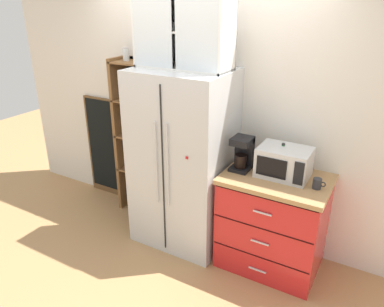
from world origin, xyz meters
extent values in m
plane|color=tan|center=(0.00, 0.00, 0.00)|extent=(10.72, 10.72, 0.00)
cube|color=silver|center=(0.00, 0.40, 1.27)|extent=(5.02, 0.10, 2.55)
cube|color=silver|center=(0.00, 0.00, 0.89)|extent=(0.91, 0.71, 1.78)
cube|color=black|center=(0.00, -0.36, 0.89)|extent=(0.01, 0.01, 1.64)
cylinder|color=silver|center=(-0.06, -0.37, 0.98)|extent=(0.02, 0.02, 0.80)
cylinder|color=silver|center=(0.06, -0.37, 0.98)|extent=(0.02, 0.02, 0.80)
cube|color=red|center=(0.25, -0.36, 1.10)|extent=(0.02, 0.01, 0.02)
cube|color=brown|center=(-0.73, 0.37, 0.89)|extent=(0.52, 0.04, 1.78)
cube|color=brown|center=(-0.95, 0.21, 0.89)|extent=(0.04, 0.27, 1.78)
cube|color=brown|center=(-0.51, 0.21, 0.89)|extent=(0.04, 0.27, 1.78)
cube|color=brown|center=(-0.73, 0.21, 0.52)|extent=(0.46, 0.27, 0.02)
cylinder|color=silver|center=(-0.85, 0.23, 0.59)|extent=(0.07, 0.07, 0.11)
cylinder|color=white|center=(-0.85, 0.23, 0.57)|extent=(0.06, 0.06, 0.08)
cylinder|color=#B2B2B7|center=(-0.85, 0.23, 0.65)|extent=(0.06, 0.06, 0.01)
cylinder|color=silver|center=(-0.72, 0.23, 0.58)|extent=(0.08, 0.08, 0.11)
cylinder|color=beige|center=(-0.72, 0.23, 0.57)|extent=(0.07, 0.07, 0.07)
cylinder|color=#B2B2B7|center=(-0.72, 0.23, 0.64)|extent=(0.08, 0.08, 0.01)
cylinder|color=silver|center=(-0.60, 0.20, 0.58)|extent=(0.06, 0.06, 0.10)
cylinder|color=#B77A38|center=(-0.60, 0.20, 0.56)|extent=(0.05, 0.05, 0.06)
cylinder|color=#B2B2B7|center=(-0.60, 0.20, 0.63)|extent=(0.06, 0.06, 0.01)
cube|color=brown|center=(-0.73, 0.21, 0.93)|extent=(0.46, 0.27, 0.02)
cylinder|color=silver|center=(-0.83, 0.21, 1.00)|extent=(0.07, 0.07, 0.13)
cylinder|color=brown|center=(-0.83, 0.21, 0.98)|extent=(0.06, 0.06, 0.09)
cylinder|color=#B2B2B7|center=(-0.83, 0.21, 1.07)|extent=(0.06, 0.06, 0.01)
cylinder|color=silver|center=(-0.64, 0.22, 1.00)|extent=(0.07, 0.07, 0.13)
cylinder|color=#382316|center=(-0.64, 0.22, 0.98)|extent=(0.06, 0.06, 0.09)
cylinder|color=#B2B2B7|center=(-0.64, 0.22, 1.07)|extent=(0.07, 0.07, 0.01)
cube|color=brown|center=(-0.73, 0.21, 1.34)|extent=(0.46, 0.27, 0.02)
cylinder|color=silver|center=(-0.87, 0.22, 1.40)|extent=(0.08, 0.08, 0.11)
cylinder|color=#2D2D2D|center=(-0.87, 0.22, 1.38)|extent=(0.07, 0.07, 0.08)
cylinder|color=#B2B2B7|center=(-0.87, 0.22, 1.46)|extent=(0.07, 0.07, 0.01)
cylinder|color=silver|center=(-0.73, 0.20, 1.39)|extent=(0.08, 0.08, 0.10)
cylinder|color=#E0C67F|center=(-0.73, 0.20, 1.38)|extent=(0.07, 0.07, 0.06)
cylinder|color=#B2B2B7|center=(-0.73, 0.20, 1.45)|extent=(0.08, 0.08, 0.01)
cylinder|color=silver|center=(-0.61, 0.23, 1.40)|extent=(0.07, 0.07, 0.12)
cylinder|color=white|center=(-0.61, 0.23, 1.39)|extent=(0.06, 0.06, 0.08)
cylinder|color=#B2B2B7|center=(-0.61, 0.23, 1.47)|extent=(0.07, 0.07, 0.01)
cube|color=brown|center=(-0.73, 0.21, 1.74)|extent=(0.46, 0.27, 0.02)
cylinder|color=silver|center=(-0.83, 0.23, 1.82)|extent=(0.07, 0.07, 0.13)
cylinder|color=#CCB78C|center=(-0.83, 0.23, 1.80)|extent=(0.06, 0.06, 0.09)
cylinder|color=#B2B2B7|center=(-0.83, 0.23, 1.88)|extent=(0.06, 0.06, 0.01)
cube|color=red|center=(0.94, 0.03, 0.44)|extent=(0.89, 0.64, 0.88)
cube|color=tan|center=(0.94, 0.03, 0.90)|extent=(0.92, 0.67, 0.04)
cube|color=black|center=(0.94, -0.29, 0.28)|extent=(0.87, 0.00, 0.01)
cube|color=silver|center=(0.94, -0.30, 0.15)|extent=(0.16, 0.01, 0.01)
cube|color=black|center=(0.94, -0.29, 0.58)|extent=(0.87, 0.00, 0.01)
cube|color=silver|center=(0.94, -0.30, 0.44)|extent=(0.16, 0.01, 0.01)
cube|color=black|center=(0.94, -0.29, 0.87)|extent=(0.87, 0.00, 0.01)
cube|color=silver|center=(0.94, -0.30, 0.74)|extent=(0.16, 0.01, 0.01)
cube|color=silver|center=(0.97, 0.08, 1.05)|extent=(0.44, 0.32, 0.26)
cube|color=black|center=(0.91, -0.08, 1.05)|extent=(0.26, 0.01, 0.17)
cube|color=black|center=(1.14, -0.08, 1.05)|extent=(0.08, 0.01, 0.20)
cube|color=black|center=(0.60, 0.01, 0.94)|extent=(0.17, 0.20, 0.03)
cube|color=black|center=(0.60, 0.08, 1.07)|extent=(0.17, 0.06, 0.30)
cube|color=black|center=(0.60, 0.01, 1.20)|extent=(0.17, 0.20, 0.06)
cylinder|color=black|center=(0.60, 0.00, 1.01)|extent=(0.11, 0.11, 0.12)
cylinder|color=#2D2D33|center=(1.28, -0.01, 0.97)|extent=(0.07, 0.07, 0.09)
torus|color=#2D2D33|center=(1.33, -0.01, 0.97)|extent=(0.05, 0.01, 0.05)
cylinder|color=navy|center=(0.94, 0.10, 0.97)|extent=(0.08, 0.08, 0.10)
torus|color=navy|center=(0.99, 0.10, 0.98)|extent=(0.05, 0.01, 0.05)
cylinder|color=#285B33|center=(0.94, 0.12, 1.02)|extent=(0.07, 0.07, 0.20)
cone|color=#285B33|center=(0.94, 0.12, 1.13)|extent=(0.07, 0.07, 0.04)
cylinder|color=#285B33|center=(0.94, 0.12, 1.16)|extent=(0.03, 0.03, 0.07)
cylinder|color=black|center=(0.94, 0.12, 1.20)|extent=(0.03, 0.03, 0.01)
cube|color=silver|center=(0.00, 0.17, 2.10)|extent=(0.87, 0.02, 0.64)
cube|color=silver|center=(0.00, 0.02, 1.79)|extent=(0.87, 0.32, 0.02)
cube|color=silver|center=(-0.43, 0.02, 2.10)|extent=(0.02, 0.32, 0.64)
cube|color=silver|center=(0.43, 0.02, 2.10)|extent=(0.02, 0.32, 0.64)
cube|color=silver|center=(0.00, 0.02, 2.10)|extent=(0.84, 0.30, 0.02)
cube|color=silver|center=(-0.22, -0.14, 2.10)|extent=(0.40, 0.01, 0.60)
cube|color=silver|center=(0.22, -0.14, 2.10)|extent=(0.40, 0.01, 0.60)
cylinder|color=silver|center=(-0.30, 0.02, 1.80)|extent=(0.05, 0.05, 0.00)
cylinder|color=silver|center=(-0.30, 0.02, 1.83)|extent=(0.01, 0.01, 0.07)
cone|color=silver|center=(-0.30, 0.02, 1.89)|extent=(0.06, 0.06, 0.05)
cylinder|color=silver|center=(0.30, 0.02, 1.80)|extent=(0.05, 0.05, 0.00)
cylinder|color=silver|center=(0.30, 0.02, 1.83)|extent=(0.01, 0.01, 0.07)
cone|color=silver|center=(0.30, 0.02, 1.89)|extent=(0.06, 0.06, 0.05)
cylinder|color=white|center=(-0.26, 0.02, 2.14)|extent=(0.06, 0.06, 0.07)
cylinder|color=white|center=(-0.09, 0.02, 2.14)|extent=(0.06, 0.06, 0.07)
cylinder|color=white|center=(0.09, 0.02, 2.14)|extent=(0.06, 0.06, 0.07)
cylinder|color=white|center=(0.26, 0.02, 2.14)|extent=(0.06, 0.06, 0.07)
cube|color=brown|center=(-1.31, 0.33, 0.63)|extent=(0.60, 0.04, 1.26)
cube|color=black|center=(-1.31, 0.31, 0.66)|extent=(0.54, 0.01, 1.16)
camera|label=1|loc=(1.74, -2.84, 2.38)|focal=34.61mm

